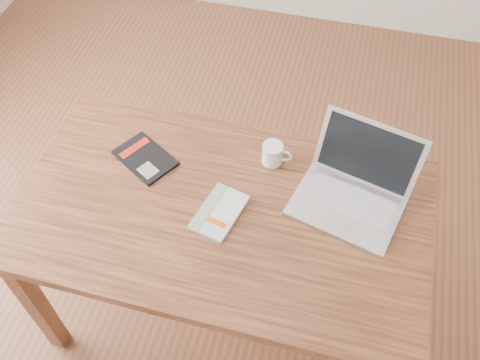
% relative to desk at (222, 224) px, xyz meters
% --- Properties ---
extents(room, '(4.04, 4.04, 2.70)m').
position_rel_desk_xyz_m(room, '(-0.14, 0.20, 0.69)').
color(room, brown).
rests_on(room, ground).
extents(desk, '(1.40, 0.82, 0.75)m').
position_rel_desk_xyz_m(desk, '(0.00, 0.00, 0.00)').
color(desk, '#562E1A').
rests_on(desk, ground).
extents(white_guidebook, '(0.17, 0.23, 0.02)m').
position_rel_desk_xyz_m(white_guidebook, '(-0.00, -0.02, 0.10)').
color(white_guidebook, beige).
rests_on(white_guidebook, desk).
extents(black_guidebook, '(0.26, 0.23, 0.01)m').
position_rel_desk_xyz_m(black_guidebook, '(-0.32, 0.14, 0.10)').
color(black_guidebook, black).
rests_on(black_guidebook, desk).
extents(laptop, '(0.42, 0.40, 0.24)m').
position_rel_desk_xyz_m(laptop, '(0.42, 0.16, 0.14)').
color(laptop, silver).
rests_on(laptop, desk).
extents(coffee_mug, '(0.11, 0.07, 0.08)m').
position_rel_desk_xyz_m(coffee_mug, '(0.12, 0.25, 0.13)').
color(coffee_mug, white).
rests_on(coffee_mug, desk).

